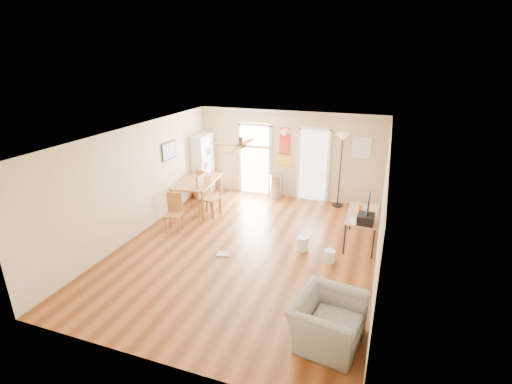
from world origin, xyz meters
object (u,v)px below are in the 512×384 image
at_px(dining_chair_right_b, 209,196).
at_px(dining_chair_far, 205,184).
at_px(torchiere_lamp, 340,171).
at_px(wastebasket_a, 303,243).
at_px(wastebasket_b, 329,256).
at_px(armchair, 328,321).
at_px(printer, 366,219).
at_px(dining_chair_right_a, 211,197).
at_px(bookshelf, 203,164).
at_px(computer_desk, 361,229).
at_px(dining_table, 198,194).
at_px(trash_can, 276,187).
at_px(dining_chair_near, 173,213).

relative_size(dining_chair_right_b, dining_chair_far, 1.23).
height_order(torchiere_lamp, wastebasket_a, torchiere_lamp).
distance_m(wastebasket_b, armchair, 2.35).
distance_m(printer, wastebasket_b, 1.11).
relative_size(dining_chair_right_a, wastebasket_a, 3.23).
bearing_deg(printer, dining_chair_right_a, 170.93).
bearing_deg(armchair, torchiere_lamp, 15.74).
distance_m(bookshelf, computer_desk, 5.25).
height_order(dining_chair_far, computer_desk, dining_chair_far).
distance_m(dining_table, armchair, 5.90).
distance_m(dining_table, wastebasket_b, 4.34).
bearing_deg(wastebasket_b, dining_chair_far, 149.14).
bearing_deg(dining_chair_right_b, armchair, -132.40).
relative_size(dining_chair_right_b, armchair, 1.02).
distance_m(dining_chair_right_a, trash_can, 2.17).
bearing_deg(dining_table, armchair, -43.19).
distance_m(dining_chair_right_a, dining_chair_right_b, 0.11).
distance_m(dining_chair_right_a, computer_desk, 3.98).
relative_size(bookshelf, wastebasket_a, 5.86).
xyz_separation_m(bookshelf, computer_desk, (4.91, -1.79, -0.56)).
relative_size(dining_table, torchiere_lamp, 0.77).
relative_size(dining_chair_right_b, wastebasket_b, 4.13).
bearing_deg(dining_table, printer, -13.71).
xyz_separation_m(computer_desk, armchair, (-0.21, -3.40, -0.01)).
relative_size(dining_chair_right_a, armchair, 0.93).
xyz_separation_m(dining_chair_far, trash_can, (1.98, 0.71, -0.09)).
relative_size(dining_chair_near, printer, 2.37).
xyz_separation_m(bookshelf, trash_can, (2.25, 0.29, -0.55)).
bearing_deg(wastebasket_a, bookshelf, 145.61).
bearing_deg(bookshelf, trash_can, 13.41).
bearing_deg(bookshelf, dining_chair_near, -72.93).
bearing_deg(computer_desk, dining_chair_right_a, 174.89).
bearing_deg(trash_can, computer_desk, -38.04).
relative_size(dining_table, dining_chair_near, 1.75).
bearing_deg(dining_chair_near, dining_table, 81.55).
xyz_separation_m(torchiere_lamp, wastebasket_b, (0.27, -3.18, -0.92)).
distance_m(dining_table, dining_chair_far, 0.74).
bearing_deg(bookshelf, dining_table, -64.94).
distance_m(bookshelf, dining_chair_far, 0.68).
relative_size(torchiere_lamp, wastebasket_b, 7.78).
distance_m(computer_desk, armchair, 3.40).
xyz_separation_m(dining_chair_right_a, torchiere_lamp, (3.15, 1.74, 0.55)).
relative_size(dining_chair_far, trash_can, 1.23).
height_order(dining_chair_right_a, dining_chair_far, dining_chair_right_a).
bearing_deg(dining_chair_right_b, wastebasket_b, -109.50).
height_order(dining_chair_right_b, printer, dining_chair_right_b).
height_order(bookshelf, printer, bookshelf).
bearing_deg(dining_chair_near, armchair, -44.27).
bearing_deg(wastebasket_a, dining_chair_far, 148.37).
bearing_deg(computer_desk, bookshelf, 159.97).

